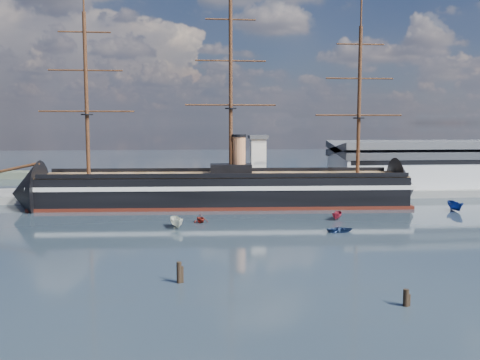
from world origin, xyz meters
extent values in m
plane|color=#18232E|center=(0.00, 40.00, 0.00)|extent=(600.00, 600.00, 0.00)
cube|color=slate|center=(10.00, 76.00, 0.00)|extent=(180.00, 18.00, 2.00)
cube|color=#B7BABC|center=(58.00, 80.00, 7.00)|extent=(62.00, 20.00, 10.00)
cube|color=#3F4247|center=(58.00, 80.00, 12.60)|extent=(63.00, 21.00, 2.00)
cube|color=silver|center=(3.00, 73.00, 9.00)|extent=(4.00, 4.00, 14.00)
cube|color=#3F4247|center=(3.00, 73.00, 16.50)|extent=(5.00, 5.00, 1.00)
cube|color=black|center=(-7.53, 60.00, 4.00)|extent=(88.77, 21.03, 7.00)
cube|color=silver|center=(-7.53, 60.00, 5.20)|extent=(90.78, 21.39, 1.00)
cube|color=#4A180F|center=(-7.53, 60.00, 0.35)|extent=(90.78, 21.35, 0.90)
cone|color=black|center=(-54.03, 60.00, 3.70)|extent=(14.88, 16.46, 15.68)
cone|color=black|center=(38.97, 60.00, 3.70)|extent=(11.88, 16.29, 15.68)
cube|color=brown|center=(-7.53, 60.00, 7.60)|extent=(88.70, 19.75, 0.40)
cube|color=black|center=(-5.53, 60.00, 9.00)|extent=(10.33, 6.56, 2.50)
cylinder|color=#C98051|center=(-3.53, 60.00, 12.50)|extent=(3.20, 3.20, 9.00)
cylinder|color=#381E0F|center=(-59.53, 60.00, 9.00)|extent=(17.76, 1.72, 4.43)
cylinder|color=#381E0F|center=(-39.53, 60.00, 26.80)|extent=(0.90, 0.90, 38.00)
cylinder|color=#381E0F|center=(-5.53, 60.00, 28.80)|extent=(0.90, 0.90, 42.00)
cylinder|color=#381E0F|center=(26.47, 60.00, 25.80)|extent=(0.90, 0.90, 36.00)
imported|color=silver|center=(-18.51, 33.16, 0.00)|extent=(6.86, 3.72, 2.60)
imported|color=navy|center=(11.85, 25.85, 0.00)|extent=(1.31, 3.07, 1.42)
imported|color=maroon|center=(15.00, 38.57, 0.00)|extent=(5.25, 4.14, 2.01)
imported|color=maroon|center=(-13.74, 38.16, 0.00)|extent=(5.99, 3.90, 2.03)
imported|color=navy|center=(45.44, 46.36, 0.00)|extent=(7.13, 2.86, 2.81)
cylinder|color=black|center=(-17.90, -3.10, 0.00)|extent=(0.64, 0.64, 3.44)
cylinder|color=black|center=(7.16, -14.55, 0.00)|extent=(0.64, 0.64, 2.63)
camera|label=1|loc=(-17.35, -69.69, 20.22)|focal=40.00mm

